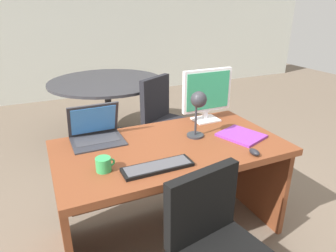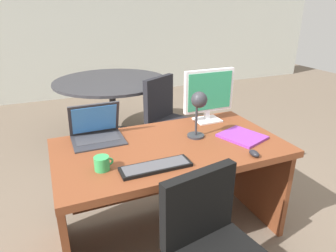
{
  "view_description": "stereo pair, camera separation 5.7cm",
  "coord_description": "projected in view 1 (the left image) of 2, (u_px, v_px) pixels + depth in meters",
  "views": [
    {
      "loc": [
        -0.77,
        -1.64,
        1.61
      ],
      "look_at": [
        0.0,
        0.04,
        0.85
      ],
      "focal_mm": 32.01,
      "sensor_mm": 36.0,
      "label": 1
    },
    {
      "loc": [
        -0.71,
        -1.66,
        1.61
      ],
      "look_at": [
        0.0,
        0.04,
        0.85
      ],
      "focal_mm": 32.01,
      "sensor_mm": 36.0,
      "label": 2
    }
  ],
  "objects": [
    {
      "name": "ground",
      "position": [
        117.0,
        150.0,
        3.55
      ],
      "size": [
        12.0,
        12.0,
        0.0
      ],
      "primitive_type": "plane",
      "color": "#6B5B4C"
    },
    {
      "name": "back_wall",
      "position": [
        72.0,
        17.0,
        5.1
      ],
      "size": [
        10.0,
        0.1,
        2.8
      ],
      "primitive_type": "cube",
      "color": "silver",
      "rests_on": "ground"
    },
    {
      "name": "desk",
      "position": [
        168.0,
        168.0,
        2.12
      ],
      "size": [
        1.52,
        0.83,
        0.73
      ],
      "color": "brown",
      "rests_on": "ground"
    },
    {
      "name": "monitor",
      "position": [
        207.0,
        93.0,
        2.34
      ],
      "size": [
        0.42,
        0.16,
        0.41
      ],
      "color": "silver",
      "rests_on": "desk"
    },
    {
      "name": "laptop",
      "position": [
        95.0,
        129.0,
        2.06
      ],
      "size": [
        0.35,
        0.28,
        0.26
      ],
      "color": "#2D2D33",
      "rests_on": "desk"
    },
    {
      "name": "keyboard",
      "position": [
        158.0,
        167.0,
        1.71
      ],
      "size": [
        0.41,
        0.13,
        0.02
      ],
      "color": "black",
      "rests_on": "desk"
    },
    {
      "name": "mouse",
      "position": [
        254.0,
        152.0,
        1.86
      ],
      "size": [
        0.05,
        0.08,
        0.04
      ],
      "color": "black",
      "rests_on": "desk"
    },
    {
      "name": "desk_lamp",
      "position": [
        198.0,
        105.0,
        2.02
      ],
      "size": [
        0.12,
        0.14,
        0.34
      ],
      "color": "#2D2D33",
      "rests_on": "desk"
    },
    {
      "name": "book",
      "position": [
        241.0,
        135.0,
        2.12
      ],
      "size": [
        0.33,
        0.35,
        0.02
      ],
      "color": "purple",
      "rests_on": "desk"
    },
    {
      "name": "coffee_mug",
      "position": [
        104.0,
        164.0,
        1.68
      ],
      "size": [
        0.11,
        0.09,
        0.08
      ],
      "color": "green",
      "rests_on": "desk"
    },
    {
      "name": "meeting_table",
      "position": [
        108.0,
        95.0,
        3.64
      ],
      "size": [
        1.36,
        1.36,
        0.76
      ],
      "color": "black",
      "rests_on": "ground"
    },
    {
      "name": "meeting_chair_near",
      "position": [
        167.0,
        128.0,
        3.25
      ],
      "size": [
        0.63,
        0.64,
        0.9
      ],
      "color": "black",
      "rests_on": "ground"
    }
  ]
}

